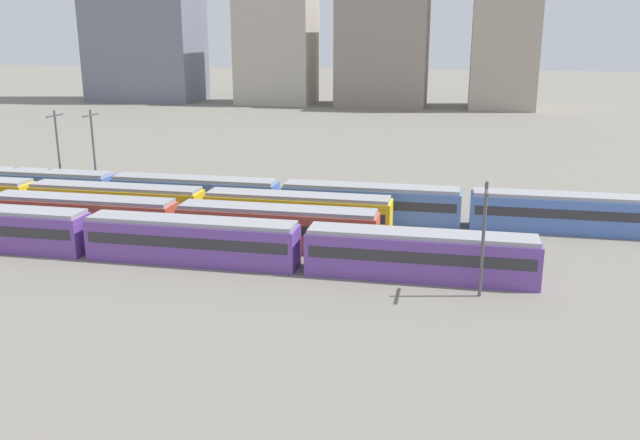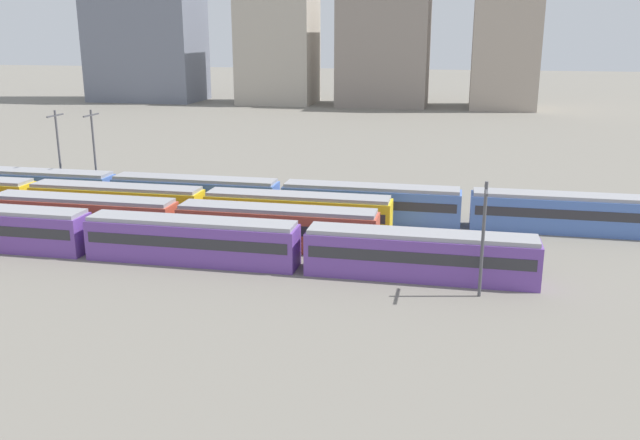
# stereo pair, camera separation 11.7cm
# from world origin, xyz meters

# --- Properties ---
(ground_plane) EXTENTS (600.00, 600.00, 0.00)m
(ground_plane) POSITION_xyz_m (0.00, 7.80, 0.00)
(ground_plane) COLOR slate
(train_track_0) EXTENTS (55.80, 3.06, 3.75)m
(train_track_0) POSITION_xyz_m (19.64, 0.00, 1.90)
(train_track_0) COLOR #6B429E
(train_track_0) RESTS_ON ground_plane
(train_track_1) EXTENTS (55.80, 3.06, 3.75)m
(train_track_1) POSITION_xyz_m (6.67, 5.20, 1.90)
(train_track_1) COLOR #BC4C38
(train_track_1) RESTS_ON ground_plane
(train_track_2) EXTENTS (55.80, 3.06, 3.75)m
(train_track_2) POSITION_xyz_m (7.30, 10.40, 1.90)
(train_track_2) COLOR yellow
(train_track_2) RESTS_ON ground_plane
(train_track_3) EXTENTS (93.60, 3.06, 3.75)m
(train_track_3) POSITION_xyz_m (32.56, 15.60, 1.90)
(train_track_3) COLOR #4C70BC
(train_track_3) RESTS_ON ground_plane
(catenary_pole_0) EXTENTS (0.24, 3.20, 8.57)m
(catenary_pole_0) POSITION_xyz_m (43.07, -2.97, 4.81)
(catenary_pole_0) COLOR #4C4C51
(catenary_pole_0) RESTS_ON ground_plane
(catenary_pole_1) EXTENTS (0.24, 3.20, 10.11)m
(catenary_pole_1) POSITION_xyz_m (-3.96, 18.58, 5.60)
(catenary_pole_1) COLOR #4C4C51
(catenary_pole_1) RESTS_ON ground_plane
(catenary_pole_3) EXTENTS (0.24, 3.20, 10.25)m
(catenary_pole_3) POSITION_xyz_m (0.46, 18.68, 5.68)
(catenary_pole_3) COLOR #4C4C51
(catenary_pole_3) RESTS_ON ground_plane
(distant_building_0) EXTENTS (29.70, 18.28, 50.43)m
(distant_building_0) POSITION_xyz_m (-45.15, 128.28, 25.21)
(distant_building_0) COLOR slate
(distant_building_0) RESTS_ON ground_plane
(distant_building_1) EXTENTS (19.56, 17.02, 30.71)m
(distant_building_1) POSITION_xyz_m (-7.59, 128.28, 15.36)
(distant_building_1) COLOR #B2A899
(distant_building_1) RESTS_ON ground_plane
(distant_building_2) EXTENTS (22.71, 18.35, 28.15)m
(distant_building_2) POSITION_xyz_m (20.67, 128.28, 14.07)
(distant_building_2) COLOR gray
(distant_building_2) RESTS_ON ground_plane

